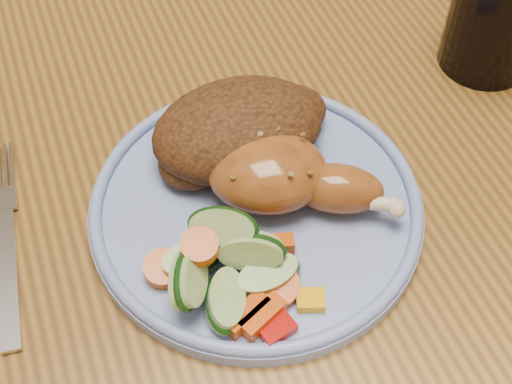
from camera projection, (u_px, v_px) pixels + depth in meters
dining_table at (241, 154)px, 0.70m from camera, size 0.90×1.40×0.75m
plate at (256, 209)px, 0.55m from camera, size 0.26×0.26×0.01m
plate_rim at (256, 200)px, 0.54m from camera, size 0.25×0.25×0.01m
chicken_leg at (284, 176)px, 0.53m from camera, size 0.14×0.12×0.05m
rice_pilaf at (241, 130)px, 0.56m from camera, size 0.15×0.10×0.06m
vegetable_pile at (228, 269)px, 0.49m from camera, size 0.11×0.11×0.06m
fork at (6, 245)px, 0.53m from camera, size 0.04×0.17×0.00m
drinking_glass at (498, 13)px, 0.62m from camera, size 0.08×0.08×0.11m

